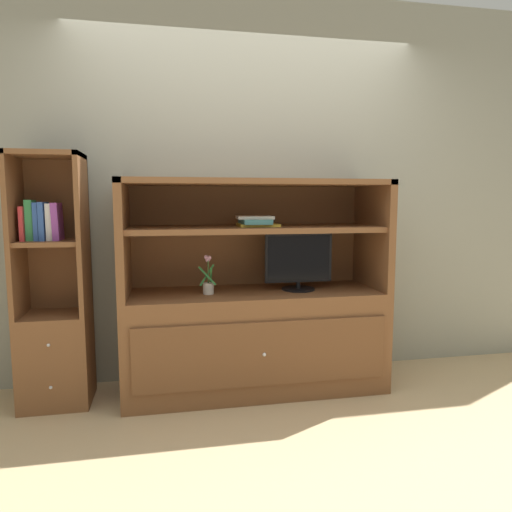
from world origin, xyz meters
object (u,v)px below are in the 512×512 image
Objects in this scene: tv_monitor at (299,262)px; upright_book_row at (42,222)px; bookshelf_tall at (55,321)px; magazine_stack at (255,221)px; media_console at (255,321)px; potted_plant at (208,283)px.

upright_book_row is (-1.66, 0.01, 0.29)m from tv_monitor.
bookshelf_tall reaches higher than upright_book_row.
magazine_stack reaches higher than tv_monitor.
bookshelf_tall reaches higher than media_console.
upright_book_row is at bearing -167.75° from bookshelf_tall.
magazine_stack is at bearing -41.51° from media_console.
bookshelf_tall is (-1.31, 0.01, 0.07)m from media_console.
tv_monitor is at bearing -2.64° from magazine_stack.
bookshelf_tall is at bearing 12.25° from upright_book_row.
bookshelf_tall reaches higher than potted_plant.
potted_plant is at bearing -2.15° from upright_book_row.
potted_plant is (-0.63, -0.02, -0.12)m from tv_monitor.
tv_monitor is 1.68m from upright_book_row.
bookshelf_tall is (-1.61, 0.02, -0.34)m from tv_monitor.
magazine_stack is 0.20× the size of bookshelf_tall.
bookshelf_tall is at bearing 177.22° from potted_plant.
upright_book_row is (-0.04, -0.01, 0.64)m from bookshelf_tall.
media_console is 1.11× the size of bookshelf_tall.
magazine_stack is at bearing -0.42° from bookshelf_tall.
bookshelf_tall is at bearing 179.58° from magazine_stack.
potted_plant is 1.11m from upright_book_row.
potted_plant is 0.52m from magazine_stack.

